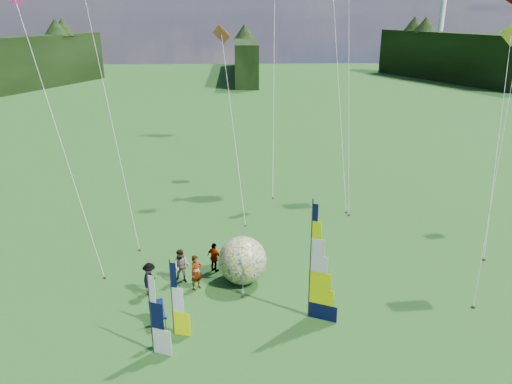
{
  "coord_description": "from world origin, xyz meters",
  "views": [
    {
      "loc": [
        -1.78,
        -15.96,
        12.88
      ],
      "look_at": [
        -1.0,
        4.0,
        5.5
      ],
      "focal_mm": 35.0,
      "sensor_mm": 36.0,
      "label": 1
    }
  ],
  "objects_px": {
    "feather_banner_main": "(310,262)",
    "side_banner_left": "(172,299)",
    "side_banner_far": "(151,315)",
    "bol_inflatable": "(242,260)",
    "spectator_b": "(181,266)",
    "spectator_a": "(196,272)",
    "kite_whale": "(337,36)",
    "camp_chair": "(158,315)",
    "spectator_c": "(150,279)",
    "spectator_d": "(214,258)"
  },
  "relations": [
    {
      "from": "feather_banner_main",
      "to": "side_banner_left",
      "type": "xyz_separation_m",
      "value": [
        -5.81,
        -1.04,
        -1.01
      ]
    },
    {
      "from": "side_banner_far",
      "to": "bol_inflatable",
      "type": "bearing_deg",
      "value": 77.12
    },
    {
      "from": "feather_banner_main",
      "to": "bol_inflatable",
      "type": "distance_m",
      "value": 4.5
    },
    {
      "from": "side_banner_left",
      "to": "feather_banner_main",
      "type": "bearing_deg",
      "value": 25.88
    },
    {
      "from": "side_banner_far",
      "to": "spectator_b",
      "type": "height_order",
      "value": "side_banner_far"
    },
    {
      "from": "side_banner_left",
      "to": "spectator_a",
      "type": "height_order",
      "value": "side_banner_left"
    },
    {
      "from": "feather_banner_main",
      "to": "kite_whale",
      "type": "bearing_deg",
      "value": 101.32
    },
    {
      "from": "spectator_a",
      "to": "spectator_b",
      "type": "xyz_separation_m",
      "value": [
        -0.79,
        0.7,
        -0.02
      ]
    },
    {
      "from": "spectator_b",
      "to": "side_banner_left",
      "type": "bearing_deg",
      "value": -76.94
    },
    {
      "from": "feather_banner_main",
      "to": "spectator_b",
      "type": "height_order",
      "value": "feather_banner_main"
    },
    {
      "from": "side_banner_left",
      "to": "camp_chair",
      "type": "distance_m",
      "value": 1.46
    },
    {
      "from": "spectator_c",
      "to": "kite_whale",
      "type": "relative_size",
      "value": 0.08
    },
    {
      "from": "kite_whale",
      "to": "bol_inflatable",
      "type": "bearing_deg",
      "value": -107.83
    },
    {
      "from": "side_banner_far",
      "to": "spectator_b",
      "type": "xyz_separation_m",
      "value": [
        0.59,
        5.44,
        -0.87
      ]
    },
    {
      "from": "feather_banner_main",
      "to": "side_banner_far",
      "type": "distance_m",
      "value": 6.92
    },
    {
      "from": "side_banner_far",
      "to": "camp_chair",
      "type": "distance_m",
      "value": 2.09
    },
    {
      "from": "spectator_d",
      "to": "side_banner_far",
      "type": "bearing_deg",
      "value": 110.52
    },
    {
      "from": "spectator_d",
      "to": "kite_whale",
      "type": "height_order",
      "value": "kite_whale"
    },
    {
      "from": "bol_inflatable",
      "to": "camp_chair",
      "type": "relative_size",
      "value": 2.07
    },
    {
      "from": "side_banner_far",
      "to": "camp_chair",
      "type": "bearing_deg",
      "value": 112.92
    },
    {
      "from": "side_banner_left",
      "to": "spectator_c",
      "type": "bearing_deg",
      "value": 130.74
    },
    {
      "from": "spectator_b",
      "to": "camp_chair",
      "type": "distance_m",
      "value": 3.77
    },
    {
      "from": "spectator_a",
      "to": "spectator_c",
      "type": "xyz_separation_m",
      "value": [
        -2.17,
        -0.43,
        -0.07
      ]
    },
    {
      "from": "spectator_b",
      "to": "bol_inflatable",
      "type": "bearing_deg",
      "value": 9.53
    },
    {
      "from": "side_banner_left",
      "to": "camp_chair",
      "type": "bearing_deg",
      "value": 157.02
    },
    {
      "from": "spectator_b",
      "to": "camp_chair",
      "type": "bearing_deg",
      "value": -87.94
    },
    {
      "from": "side_banner_far",
      "to": "bol_inflatable",
      "type": "height_order",
      "value": "side_banner_far"
    },
    {
      "from": "side_banner_left",
      "to": "bol_inflatable",
      "type": "height_order",
      "value": "side_banner_left"
    },
    {
      "from": "spectator_d",
      "to": "camp_chair",
      "type": "xyz_separation_m",
      "value": [
        -2.23,
        -4.68,
        -0.22
      ]
    },
    {
      "from": "camp_chair",
      "to": "side_banner_left",
      "type": "bearing_deg",
      "value": -59.63
    },
    {
      "from": "spectator_b",
      "to": "spectator_c",
      "type": "bearing_deg",
      "value": -128.71
    },
    {
      "from": "bol_inflatable",
      "to": "camp_chair",
      "type": "xyz_separation_m",
      "value": [
        -3.67,
        -3.59,
        -0.62
      ]
    },
    {
      "from": "feather_banner_main",
      "to": "spectator_a",
      "type": "relative_size",
      "value": 3.02
    },
    {
      "from": "side_banner_left",
      "to": "spectator_c",
      "type": "relative_size",
      "value": 2.05
    },
    {
      "from": "feather_banner_main",
      "to": "bol_inflatable",
      "type": "height_order",
      "value": "feather_banner_main"
    },
    {
      "from": "side_banner_far",
      "to": "spectator_c",
      "type": "bearing_deg",
      "value": 121.76
    },
    {
      "from": "camp_chair",
      "to": "kite_whale",
      "type": "xyz_separation_m",
      "value": [
        10.61,
        18.1,
        10.45
      ]
    },
    {
      "from": "spectator_c",
      "to": "feather_banner_main",
      "type": "bearing_deg",
      "value": -92.86
    },
    {
      "from": "spectator_c",
      "to": "spectator_d",
      "type": "xyz_separation_m",
      "value": [
        2.98,
        2.11,
        -0.03
      ]
    },
    {
      "from": "side_banner_left",
      "to": "kite_whale",
      "type": "distance_m",
      "value": 23.11
    },
    {
      "from": "bol_inflatable",
      "to": "spectator_d",
      "type": "distance_m",
      "value": 1.85
    },
    {
      "from": "bol_inflatable",
      "to": "spectator_b",
      "type": "xyz_separation_m",
      "value": [
        -3.03,
        0.12,
        -0.32
      ]
    },
    {
      "from": "side_banner_left",
      "to": "kite_whale",
      "type": "height_order",
      "value": "kite_whale"
    },
    {
      "from": "spectator_a",
      "to": "spectator_c",
      "type": "relative_size",
      "value": 1.08
    },
    {
      "from": "spectator_b",
      "to": "side_banner_far",
      "type": "bearing_deg",
      "value": -84.37
    },
    {
      "from": "bol_inflatable",
      "to": "spectator_d",
      "type": "bearing_deg",
      "value": 142.66
    },
    {
      "from": "spectator_d",
      "to": "spectator_c",
      "type": "bearing_deg",
      "value": 74.7
    },
    {
      "from": "side_banner_far",
      "to": "camp_chair",
      "type": "height_order",
      "value": "side_banner_far"
    },
    {
      "from": "side_banner_far",
      "to": "spectator_c",
      "type": "distance_m",
      "value": 4.47
    },
    {
      "from": "bol_inflatable",
      "to": "kite_whale",
      "type": "distance_m",
      "value": 18.86
    }
  ]
}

